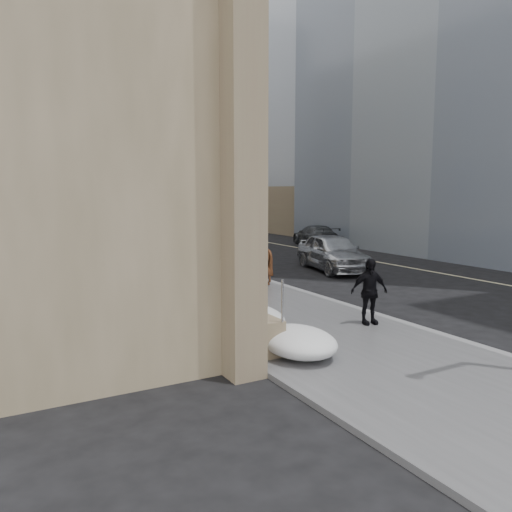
{
  "coord_description": "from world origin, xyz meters",
  "views": [
    {
      "loc": [
        -7.18,
        -10.64,
        3.62
      ],
      "look_at": [
        -0.1,
        2.24,
        1.7
      ],
      "focal_mm": 35.0,
      "sensor_mm": 36.0,
      "label": 1
    }
  ],
  "objects_px": {
    "mounted_horse_left": "(174,258)",
    "mounted_horse_right": "(245,255)",
    "pedestrian": "(369,291)",
    "car_silver": "(333,252)",
    "car_grey": "(315,236)"
  },
  "relations": [
    {
      "from": "mounted_horse_left",
      "to": "mounted_horse_right",
      "type": "distance_m",
      "value": 2.84
    },
    {
      "from": "pedestrian",
      "to": "car_silver",
      "type": "xyz_separation_m",
      "value": [
        5.15,
        8.26,
        -0.15
      ]
    },
    {
      "from": "pedestrian",
      "to": "car_grey",
      "type": "distance_m",
      "value": 19.9
    },
    {
      "from": "car_silver",
      "to": "mounted_horse_left",
      "type": "bearing_deg",
      "value": -156.31
    },
    {
      "from": "car_grey",
      "to": "car_silver",
      "type": "bearing_deg",
      "value": 75.79
    },
    {
      "from": "mounted_horse_right",
      "to": "pedestrian",
      "type": "height_order",
      "value": "mounted_horse_right"
    },
    {
      "from": "mounted_horse_right",
      "to": "car_silver",
      "type": "relative_size",
      "value": 0.52
    },
    {
      "from": "pedestrian",
      "to": "car_grey",
      "type": "xyz_separation_m",
      "value": [
        10.38,
        16.97,
        -0.3
      ]
    },
    {
      "from": "mounted_horse_left",
      "to": "mounted_horse_right",
      "type": "height_order",
      "value": "mounted_horse_left"
    },
    {
      "from": "mounted_horse_left",
      "to": "car_silver",
      "type": "distance_m",
      "value": 8.28
    },
    {
      "from": "mounted_horse_right",
      "to": "car_grey",
      "type": "relative_size",
      "value": 0.54
    },
    {
      "from": "mounted_horse_right",
      "to": "car_grey",
      "type": "bearing_deg",
      "value": -136.92
    },
    {
      "from": "car_grey",
      "to": "mounted_horse_right",
      "type": "bearing_deg",
      "value": 60.82
    },
    {
      "from": "pedestrian",
      "to": "car_silver",
      "type": "bearing_deg",
      "value": 71.81
    },
    {
      "from": "mounted_horse_left",
      "to": "car_silver",
      "type": "bearing_deg",
      "value": -164.89
    }
  ]
}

